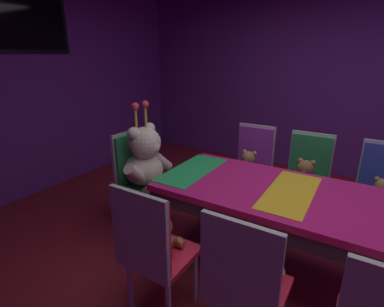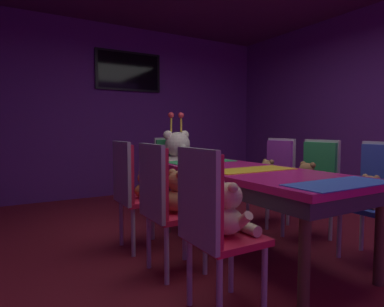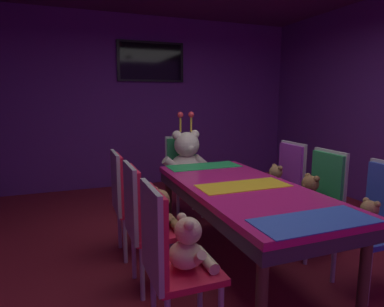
# 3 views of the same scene
# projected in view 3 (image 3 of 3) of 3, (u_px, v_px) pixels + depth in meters

# --- Properties ---
(ground_plane) EXTENTS (7.90, 7.90, 0.00)m
(ground_plane) POSITION_uv_depth(u_px,v_px,m) (241.00, 268.00, 2.86)
(ground_plane) COLOR maroon
(wall_back) EXTENTS (5.20, 0.12, 2.80)m
(wall_back) POSITION_uv_depth(u_px,v_px,m) (150.00, 102.00, 5.58)
(wall_back) COLOR #59267F
(wall_back) RESTS_ON ground_plane
(banquet_table) EXTENTS (0.90, 2.02, 0.75)m
(banquet_table) POSITION_uv_depth(u_px,v_px,m) (243.00, 196.00, 2.75)
(banquet_table) COLOR #C61E72
(banquet_table) RESTS_ON ground_plane
(chair_left_0) EXTENTS (0.42, 0.41, 0.98)m
(chair_left_0) POSITION_uv_depth(u_px,v_px,m) (165.00, 251.00, 1.89)
(chair_left_0) COLOR red
(chair_left_0) RESTS_ON ground_plane
(teddy_left_0) EXTENTS (0.27, 0.35, 0.33)m
(teddy_left_0) POSITION_uv_depth(u_px,v_px,m) (189.00, 246.00, 1.94)
(teddy_left_0) COLOR beige
(teddy_left_0) RESTS_ON chair_left_0
(chair_left_1) EXTENTS (0.42, 0.41, 0.98)m
(chair_left_1) POSITION_uv_depth(u_px,v_px,m) (141.00, 215.00, 2.47)
(chair_left_1) COLOR red
(chair_left_1) RESTS_ON ground_plane
(teddy_left_1) EXTENTS (0.27, 0.35, 0.33)m
(teddy_left_1) POSITION_uv_depth(u_px,v_px,m) (160.00, 212.00, 2.53)
(teddy_left_1) COLOR #9E7247
(teddy_left_1) RESTS_ON chair_left_1
(chair_left_2) EXTENTS (0.42, 0.41, 0.98)m
(chair_left_2) POSITION_uv_depth(u_px,v_px,m) (125.00, 193.00, 3.02)
(chair_left_2) COLOR red
(chair_left_2) RESTS_ON ground_plane
(teddy_left_2) EXTENTS (0.21, 0.27, 0.26)m
(teddy_left_2) POSITION_uv_depth(u_px,v_px,m) (140.00, 195.00, 3.08)
(teddy_left_2) COLOR olive
(teddy_left_2) RESTS_ON chair_left_2
(chair_right_0) EXTENTS (0.42, 0.41, 0.98)m
(chair_right_0) POSITION_uv_depth(u_px,v_px,m) (383.00, 213.00, 2.50)
(chair_right_0) COLOR #2D47B2
(chair_right_0) RESTS_ON ground_plane
(teddy_right_0) EXTENTS (0.21, 0.28, 0.26)m
(teddy_right_0) POSITION_uv_depth(u_px,v_px,m) (368.00, 219.00, 2.46)
(teddy_right_0) COLOR #9E7247
(teddy_right_0) RESTS_ON chair_right_0
(chair_right_1) EXTENTS (0.42, 0.41, 0.98)m
(chair_right_1) POSITION_uv_depth(u_px,v_px,m) (322.00, 192.00, 3.08)
(chair_right_1) COLOR #268C4C
(chair_right_1) RESTS_ON ground_plane
(teddy_right_1) EXTENTS (0.26, 0.33, 0.31)m
(teddy_right_1) POSITION_uv_depth(u_px,v_px,m) (309.00, 194.00, 3.03)
(teddy_right_1) COLOR olive
(teddy_right_1) RESTS_ON chair_right_1
(chair_right_2) EXTENTS (0.42, 0.41, 0.98)m
(chair_right_2) POSITION_uv_depth(u_px,v_px,m) (286.00, 177.00, 3.63)
(chair_right_2) COLOR purple
(chair_right_2) RESTS_ON ground_plane
(teddy_right_2) EXTENTS (0.24, 0.31, 0.29)m
(teddy_right_2) POSITION_uv_depth(u_px,v_px,m) (275.00, 180.00, 3.58)
(teddy_right_2) COLOR #9E7247
(teddy_right_2) RESTS_ON chair_right_2
(throne_chair) EXTENTS (0.41, 0.42, 0.98)m
(throne_chair) POSITION_uv_depth(u_px,v_px,m) (183.00, 167.00, 4.18)
(throne_chair) COLOR #268C4C
(throne_chair) RESTS_ON ground_plane
(king_teddy_bear) EXTENTS (0.65, 0.51, 0.84)m
(king_teddy_bear) POSITION_uv_depth(u_px,v_px,m) (187.00, 159.00, 4.01)
(king_teddy_bear) COLOR silver
(king_teddy_bear) RESTS_ON throne_chair
(wall_tv) EXTENTS (1.10, 0.06, 0.64)m
(wall_tv) POSITION_uv_depth(u_px,v_px,m) (151.00, 62.00, 5.38)
(wall_tv) COLOR black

